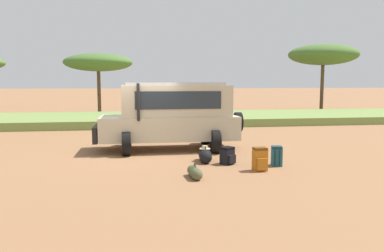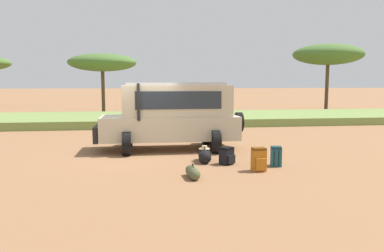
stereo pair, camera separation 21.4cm
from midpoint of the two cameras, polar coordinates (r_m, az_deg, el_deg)
ground_plane at (r=13.16m, az=-8.35°, el=-4.10°), size 320.00×320.00×0.00m
grass_bank at (r=23.32m, az=-8.68°, el=1.08°), size 120.00×7.00×0.44m
safari_vehicle at (r=13.61m, az=-3.52°, el=1.81°), size 5.36×2.77×2.44m
backpack_beside_front_wheel at (r=11.25m, az=12.24°, el=-4.53°), size 0.35×0.42×0.59m
backpack_cluster_center at (r=11.27m, az=4.90°, el=-4.55°), size 0.49×0.49×0.52m
backpack_near_rear_wheel at (r=10.52m, az=9.76°, el=-5.06°), size 0.39×0.39×0.65m
duffel_bag_low_black_case at (r=11.59m, az=1.48°, el=-4.51°), size 0.46×0.98×0.48m
duffel_bag_soft_canvas at (r=9.66m, az=-0.22°, el=-7.08°), size 0.32×0.82×0.38m
acacia_tree_left_mid at (r=29.59m, az=-14.30°, el=9.34°), size 5.15×4.55×4.64m
acacia_tree_centre_back at (r=34.46m, az=19.20°, el=10.20°), size 5.99×5.41×5.71m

